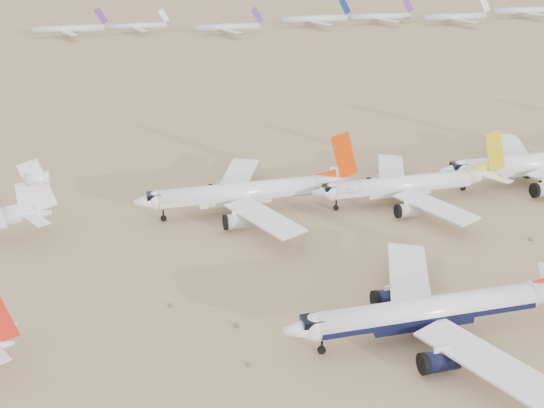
# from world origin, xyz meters

# --- Properties ---
(ground) EXTENTS (7000.00, 7000.00, 0.00)m
(ground) POSITION_xyz_m (0.00, 0.00, 0.00)
(ground) COLOR #8B7550
(ground) RESTS_ON ground
(main_airliner) EXTENTS (51.88, 50.67, 18.31)m
(main_airliner) POSITION_xyz_m (1.93, 3.37, 5.03)
(main_airliner) COLOR white
(main_airliner) RESTS_ON ground
(row2_navy_widebody) EXTENTS (54.56, 53.35, 19.41)m
(row2_navy_widebody) POSITION_xyz_m (59.38, 60.09, 5.42)
(row2_navy_widebody) COLOR white
(row2_navy_widebody) RESTS_ON ground
(row2_gold_tail) EXTENTS (47.23, 46.19, 16.82)m
(row2_gold_tail) POSITION_xyz_m (21.04, 56.34, 4.70)
(row2_gold_tail) COLOR white
(row2_gold_tail) RESTS_ON ground
(row2_orange_tail) EXTENTS (50.47, 49.37, 18.00)m
(row2_orange_tail) POSITION_xyz_m (-18.06, 60.57, 5.05)
(row2_orange_tail) COLOR white
(row2_orange_tail) RESTS_ON ground
(distant_storage_row) EXTENTS (560.52, 61.25, 15.00)m
(distant_storage_row) POSITION_xyz_m (25.29, 310.62, 4.38)
(distant_storage_row) COLOR silver
(distant_storage_row) RESTS_ON ground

